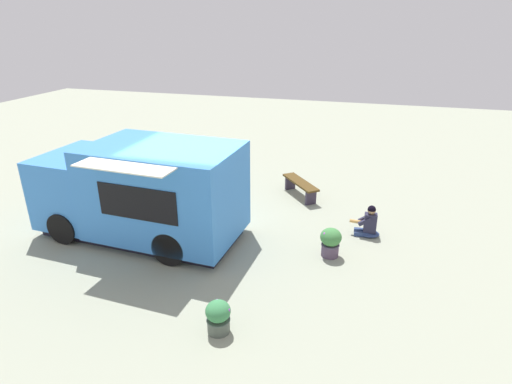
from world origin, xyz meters
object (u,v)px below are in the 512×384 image
object	(u,v)px
person_customer	(369,224)
planter_flowering_far	(218,316)
planter_flowering_side	(331,241)
planter_flowering_near	(152,168)
plaza_bench	(300,185)
food_truck	(143,193)

from	to	relation	value
person_customer	planter_flowering_far	distance (m)	5.05
planter_flowering_side	planter_flowering_far	bearing A→B (deg)	-116.86
person_customer	planter_flowering_near	distance (m)	7.78
planter_flowering_far	planter_flowering_side	world-z (taller)	planter_flowering_side
person_customer	planter_flowering_side	xyz separation A→B (m)	(-0.82, -1.29, 0.06)
person_customer	plaza_bench	distance (m)	2.96
planter_flowering_side	plaza_bench	xyz separation A→B (m)	(-1.33, 3.33, -0.01)
person_customer	plaza_bench	bearing A→B (deg)	136.46
person_customer	planter_flowering_far	size ratio (longest dim) A/B	1.33
planter_flowering_far	plaza_bench	world-z (taller)	planter_flowering_far
planter_flowering_side	plaza_bench	world-z (taller)	planter_flowering_side
person_customer	food_truck	bearing A→B (deg)	-164.23
food_truck	person_customer	world-z (taller)	food_truck
planter_flowering_near	planter_flowering_side	xyz separation A→B (m)	(6.62, -3.57, 0.02)
food_truck	plaza_bench	xyz separation A→B (m)	(3.33, 3.59, -0.80)
person_customer	plaza_bench	world-z (taller)	person_customer
food_truck	plaza_bench	size ratio (longest dim) A/B	3.38
food_truck	planter_flowering_far	distance (m)	4.30
plaza_bench	planter_flowering_near	bearing A→B (deg)	177.35
person_customer	planter_flowering_side	distance (m)	1.53
food_truck	person_customer	xyz separation A→B (m)	(5.48, 1.55, -0.85)
person_customer	planter_flowering_side	size ratio (longest dim) A/B	1.18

